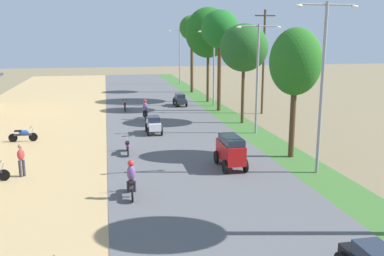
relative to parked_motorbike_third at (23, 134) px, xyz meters
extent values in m
cylinder|color=black|center=(0.48, -7.88, -0.21)|extent=(0.56, 0.06, 0.56)
cylinder|color=#A5A8AD|center=(0.42, -7.88, 0.06)|extent=(0.26, 0.05, 0.68)
cylinder|color=black|center=(0.36, -7.88, 0.43)|extent=(0.04, 0.54, 0.04)
cylinder|color=black|center=(0.59, 0.00, -0.21)|extent=(0.56, 0.06, 0.56)
cylinder|color=black|center=(-0.65, 0.00, -0.21)|extent=(0.56, 0.06, 0.56)
cube|color=#333338|center=(-0.03, 0.00, -0.03)|extent=(1.12, 0.12, 0.12)
ellipsoid|color=#1E4CA5|center=(0.05, 0.00, 0.11)|extent=(0.64, 0.28, 0.32)
cube|color=black|center=(-0.31, 0.00, 0.23)|extent=(0.44, 0.20, 0.10)
cylinder|color=#A5A8AD|center=(0.53, 0.00, 0.06)|extent=(0.26, 0.05, 0.68)
cylinder|color=black|center=(0.47, 0.00, 0.43)|extent=(0.04, 0.54, 0.04)
cylinder|color=#33333D|center=(1.14, -7.43, -0.08)|extent=(0.14, 0.14, 0.82)
cylinder|color=#33333D|center=(1.29, -7.33, -0.08)|extent=(0.14, 0.14, 0.82)
ellipsoid|color=#BF3333|center=(1.21, -7.38, 0.61)|extent=(0.43, 0.40, 0.56)
sphere|color=#9E7556|center=(1.21, -7.38, 1.02)|extent=(0.22, 0.22, 0.22)
cylinder|color=#4C351E|center=(15.51, -6.68, 1.68)|extent=(0.32, 0.32, 4.34)
ellipsoid|color=#22631C|center=(15.51, -6.68, 4.85)|extent=(2.83, 2.83, 3.66)
cylinder|color=#4C351E|center=(15.76, 3.04, 1.92)|extent=(0.25, 0.25, 4.83)
ellipsoid|color=#225520|center=(15.76, 3.04, 5.33)|extent=(3.68, 3.68, 3.62)
cylinder|color=#4C351E|center=(15.40, 8.88, 2.69)|extent=(0.34, 0.34, 6.36)
ellipsoid|color=#1B6420|center=(15.40, 8.88, 6.80)|extent=(3.31, 3.31, 3.38)
cylinder|color=#4C351E|center=(15.65, 14.32, 2.32)|extent=(0.28, 0.28, 5.63)
ellipsoid|color=#1C5C19|center=(15.65, 14.32, 6.52)|extent=(4.61, 4.61, 5.02)
cylinder|color=#4C351E|center=(15.53, 22.10, 2.92)|extent=(0.36, 0.36, 6.83)
ellipsoid|color=#23621C|center=(15.53, 22.10, 7.14)|extent=(2.94, 2.94, 2.93)
cylinder|color=gray|center=(15.58, -9.61, 3.65)|extent=(0.16, 0.16, 8.28)
cylinder|color=gray|center=(14.88, -9.61, 7.63)|extent=(1.40, 0.08, 0.08)
ellipsoid|color=silver|center=(14.18, -9.61, 7.56)|extent=(0.36, 0.20, 0.14)
cylinder|color=gray|center=(16.28, -9.61, 7.63)|extent=(1.40, 0.08, 0.08)
ellipsoid|color=silver|center=(16.98, -9.61, 7.56)|extent=(0.36, 0.20, 0.14)
cylinder|color=gray|center=(15.58, -0.58, 3.25)|extent=(0.16, 0.16, 7.49)
cylinder|color=gray|center=(14.88, -0.58, 6.85)|extent=(1.40, 0.08, 0.08)
ellipsoid|color=silver|center=(14.18, -0.58, 6.78)|extent=(0.36, 0.20, 0.14)
cylinder|color=gray|center=(16.28, -0.58, 6.85)|extent=(1.40, 0.08, 0.08)
ellipsoid|color=silver|center=(16.98, -0.58, 6.78)|extent=(0.36, 0.20, 0.14)
cylinder|color=gray|center=(15.58, 11.56, 3.16)|extent=(0.16, 0.16, 7.31)
cylinder|color=gray|center=(14.88, 11.56, 6.67)|extent=(1.40, 0.08, 0.08)
ellipsoid|color=silver|center=(14.18, 11.56, 6.60)|extent=(0.36, 0.20, 0.14)
cylinder|color=gray|center=(16.28, 11.56, 6.67)|extent=(1.40, 0.08, 0.08)
ellipsoid|color=silver|center=(16.98, 11.56, 6.60)|extent=(0.36, 0.20, 0.14)
cylinder|color=gray|center=(15.58, 30.99, 3.29)|extent=(0.16, 0.16, 7.57)
cylinder|color=gray|center=(14.88, 30.99, 6.93)|extent=(1.40, 0.08, 0.08)
ellipsoid|color=silver|center=(14.18, 30.99, 6.86)|extent=(0.36, 0.20, 0.14)
cylinder|color=gray|center=(16.28, 30.99, 6.93)|extent=(1.40, 0.08, 0.08)
ellipsoid|color=silver|center=(16.98, 30.99, 6.86)|extent=(0.36, 0.20, 0.14)
cylinder|color=brown|center=(18.83, 6.91, 3.92)|extent=(0.20, 0.20, 8.94)
cube|color=#473323|center=(18.83, 6.91, 7.88)|extent=(1.80, 0.10, 0.10)
cube|color=#232B38|center=(12.30, -19.29, 0.52)|extent=(0.81, 1.30, 0.40)
cube|color=red|center=(11.54, -8.03, 0.38)|extent=(0.95, 2.40, 0.95)
cube|color=#232B38|center=(11.54, -8.13, 1.03)|extent=(0.87, 2.00, 0.35)
cylinder|color=black|center=(12.08, -8.90, -0.13)|extent=(0.12, 0.68, 0.68)
cylinder|color=black|center=(11.01, -8.90, -0.13)|extent=(0.12, 0.68, 0.68)
cylinder|color=black|center=(12.08, -7.17, -0.13)|extent=(0.12, 0.68, 0.68)
cylinder|color=black|center=(11.01, -7.17, -0.13)|extent=(0.12, 0.68, 0.68)
cube|color=silver|center=(8.52, 0.63, 0.11)|extent=(0.84, 1.95, 0.50)
cube|color=#232B38|center=(8.52, 0.58, 0.56)|extent=(0.77, 1.10, 0.40)
cylinder|color=black|center=(8.05, 1.34, -0.17)|extent=(0.10, 0.60, 0.60)
cylinder|color=black|center=(8.99, 1.34, -0.17)|extent=(0.10, 0.60, 0.60)
cylinder|color=black|center=(8.05, -0.07, -0.17)|extent=(0.10, 0.60, 0.60)
cylinder|color=black|center=(8.99, -0.07, -0.17)|extent=(0.10, 0.60, 0.60)
cube|color=#282D33|center=(12.36, 12.17, 0.10)|extent=(0.88, 2.25, 0.44)
cube|color=#232B38|center=(12.36, 12.07, 0.52)|extent=(0.81, 1.30, 0.40)
cylinder|color=black|center=(12.85, 11.36, -0.15)|extent=(0.11, 0.64, 0.64)
cylinder|color=black|center=(11.86, 11.36, -0.15)|extent=(0.11, 0.64, 0.64)
cylinder|color=black|center=(12.85, 12.98, -0.15)|extent=(0.11, 0.64, 0.64)
cylinder|color=black|center=(11.86, 12.98, -0.15)|extent=(0.11, 0.64, 0.64)
cylinder|color=black|center=(6.27, -10.52, -0.19)|extent=(0.06, 0.56, 0.56)
cylinder|color=black|center=(6.27, -11.76, -0.19)|extent=(0.06, 0.56, 0.56)
cube|color=#333338|center=(6.27, -11.14, -0.01)|extent=(0.12, 1.12, 0.12)
ellipsoid|color=red|center=(6.27, -11.06, 0.13)|extent=(0.28, 0.64, 0.32)
cube|color=black|center=(6.27, -11.42, 0.25)|extent=(0.20, 0.44, 0.10)
cylinder|color=#A5A8AD|center=(6.27, -10.58, 0.08)|extent=(0.05, 0.26, 0.68)
cylinder|color=black|center=(6.27, -10.64, 0.45)|extent=(0.54, 0.04, 0.04)
ellipsoid|color=#724C8C|center=(6.27, -11.34, 0.65)|extent=(0.36, 0.28, 0.64)
sphere|color=red|center=(6.27, -11.30, 1.05)|extent=(0.28, 0.28, 0.28)
cylinder|color=#2D2D38|center=(6.13, -11.24, 0.01)|extent=(0.12, 0.12, 0.48)
cylinder|color=#2D2D38|center=(6.41, -11.24, 0.01)|extent=(0.12, 0.12, 0.48)
cylinder|color=black|center=(6.45, -3.65, -0.19)|extent=(0.06, 0.56, 0.56)
cylinder|color=black|center=(6.45, -4.89, -0.19)|extent=(0.06, 0.56, 0.56)
cube|color=#333338|center=(6.45, -4.27, -0.01)|extent=(0.12, 1.12, 0.12)
ellipsoid|color=#8C1E8C|center=(6.45, -4.19, 0.13)|extent=(0.28, 0.64, 0.32)
cube|color=black|center=(6.45, -4.55, 0.25)|extent=(0.20, 0.44, 0.10)
cylinder|color=#A5A8AD|center=(6.45, -3.71, 0.08)|extent=(0.05, 0.26, 0.68)
cylinder|color=black|center=(6.45, -3.77, 0.45)|extent=(0.54, 0.04, 0.04)
cylinder|color=black|center=(8.40, 6.56, -0.19)|extent=(0.06, 0.56, 0.56)
cylinder|color=black|center=(8.40, 5.32, -0.19)|extent=(0.06, 0.56, 0.56)
cube|color=#333338|center=(8.40, 5.94, -0.01)|extent=(0.12, 1.12, 0.12)
ellipsoid|color=black|center=(8.40, 6.02, 0.13)|extent=(0.28, 0.64, 0.32)
cube|color=black|center=(8.40, 5.66, 0.25)|extent=(0.20, 0.44, 0.10)
cylinder|color=#A5A8AD|center=(8.40, 6.50, 0.08)|extent=(0.05, 0.26, 0.68)
cylinder|color=black|center=(8.40, 6.44, 0.45)|extent=(0.54, 0.04, 0.04)
ellipsoid|color=#724C8C|center=(8.40, 5.74, 0.65)|extent=(0.36, 0.28, 0.64)
sphere|color=red|center=(8.40, 5.78, 1.05)|extent=(0.28, 0.28, 0.28)
cylinder|color=#2D2D38|center=(8.26, 5.84, 0.01)|extent=(0.12, 0.12, 0.48)
cylinder|color=#2D2D38|center=(8.54, 5.84, 0.01)|extent=(0.12, 0.12, 0.48)
cylinder|color=black|center=(6.94, 10.93, -0.19)|extent=(0.06, 0.56, 0.56)
cylinder|color=black|center=(6.94, 9.69, -0.19)|extent=(0.06, 0.56, 0.56)
cube|color=#333338|center=(6.94, 10.31, -0.01)|extent=(0.12, 1.12, 0.12)
ellipsoid|color=red|center=(6.94, 10.39, 0.13)|extent=(0.28, 0.64, 0.32)
cube|color=black|center=(6.94, 10.03, 0.25)|extent=(0.20, 0.44, 0.10)
cylinder|color=#A5A8AD|center=(6.94, 10.87, 0.08)|extent=(0.05, 0.26, 0.68)
cylinder|color=black|center=(6.94, 10.81, 0.45)|extent=(0.54, 0.04, 0.04)
camera|label=1|loc=(5.43, -28.45, 6.23)|focal=39.93mm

